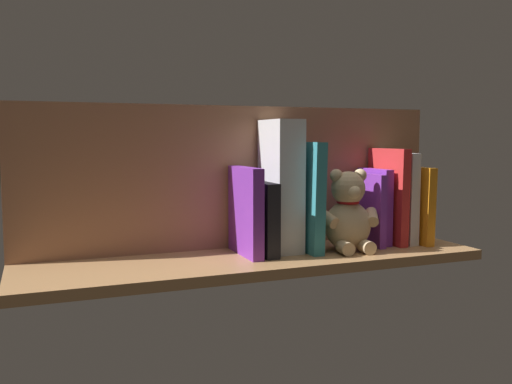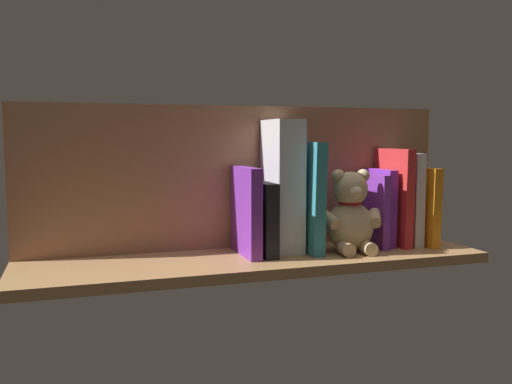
# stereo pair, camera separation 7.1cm
# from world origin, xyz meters

# --- Properties ---
(ground_plane) EXTENTS (1.01, 0.27, 0.02)m
(ground_plane) POSITION_xyz_m (0.00, 0.00, -0.01)
(ground_plane) COLOR #A87A4C
(shelf_back_panel) EXTENTS (1.01, 0.02, 0.33)m
(shelf_back_panel) POSITION_xyz_m (0.00, -0.11, 0.17)
(shelf_back_panel) COLOR #986647
(shelf_back_panel) RESTS_ON ground_plane
(book_0) EXTENTS (0.03, 0.16, 0.19)m
(book_0) POSITION_xyz_m (-0.42, -0.02, 0.09)
(book_0) COLOR orange
(book_0) RESTS_ON ground_plane
(book_1) EXTENTS (0.03, 0.14, 0.22)m
(book_1) POSITION_xyz_m (-0.39, -0.03, 0.11)
(book_1) COLOR silver
(book_1) RESTS_ON ground_plane
(book_2) EXTENTS (0.02, 0.15, 0.23)m
(book_2) POSITION_xyz_m (-0.36, -0.03, 0.12)
(book_2) COLOR red
(book_2) RESTS_ON ground_plane
(book_3) EXTENTS (0.02, 0.13, 0.18)m
(book_3) POSITION_xyz_m (-0.33, -0.04, 0.09)
(book_3) COLOR purple
(book_3) RESTS_ON ground_plane
(book_4) EXTENTS (0.02, 0.14, 0.17)m
(book_4) POSITION_xyz_m (-0.30, -0.03, 0.09)
(book_4) COLOR purple
(book_4) RESTS_ON ground_plane
(teddy_bear) EXTENTS (0.15, 0.13, 0.19)m
(teddy_bear) POSITION_xyz_m (-0.22, 0.02, 0.08)
(teddy_bear) COLOR #D1B284
(teddy_bear) RESTS_ON ground_plane
(book_5) EXTENTS (0.03, 0.16, 0.25)m
(book_5) POSITION_xyz_m (-0.13, -0.02, 0.12)
(book_5) COLOR teal
(book_5) RESTS_ON ground_plane
(dictionary_thick_white) EXTENTS (0.06, 0.13, 0.30)m
(dictionary_thick_white) POSITION_xyz_m (-0.07, -0.03, 0.15)
(dictionary_thick_white) COLOR silver
(dictionary_thick_white) RESTS_ON ground_plane
(book_6) EXTENTS (0.03, 0.15, 0.16)m
(book_6) POSITION_xyz_m (-0.02, -0.02, 0.08)
(book_6) COLOR black
(book_6) RESTS_ON ground_plane
(book_7) EXTENTS (0.03, 0.16, 0.19)m
(book_7) POSITION_xyz_m (0.02, -0.02, 0.10)
(book_7) COLOR purple
(book_7) RESTS_ON ground_plane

